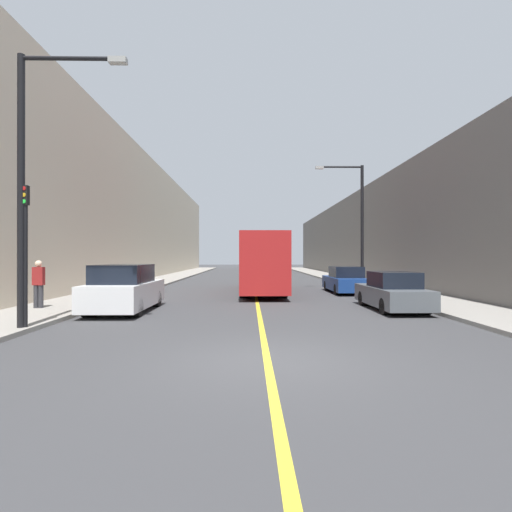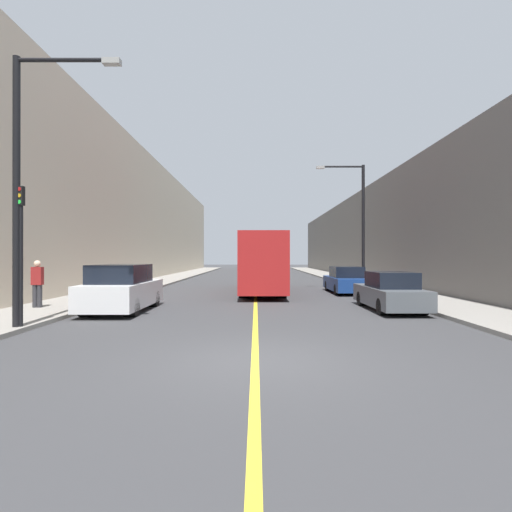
{
  "view_description": "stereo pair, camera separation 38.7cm",
  "coord_description": "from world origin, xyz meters",
  "px_view_note": "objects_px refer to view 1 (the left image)",
  "views": [
    {
      "loc": [
        -0.37,
        -8.11,
        2.12
      ],
      "look_at": [
        -0.05,
        10.63,
        2.16
      ],
      "focal_mm": 28.0,
      "sensor_mm": 36.0,
      "label": 1
    },
    {
      "loc": [
        0.02,
        -8.11,
        2.12
      ],
      "look_at": [
        -0.05,
        10.63,
        2.16
      ],
      "focal_mm": 28.0,
      "sensor_mm": 36.0,
      "label": 2
    }
  ],
  "objects_px": {
    "street_lamp_left": "(31,170)",
    "parked_suv_left": "(125,290)",
    "traffic_light": "(25,250)",
    "street_lamp_right": "(358,217)",
    "pedestrian": "(39,283)",
    "car_right_near": "(392,293)",
    "bus": "(262,262)",
    "car_right_mid": "(345,281)"
  },
  "relations": [
    {
      "from": "street_lamp_left",
      "to": "parked_suv_left",
      "type": "bearing_deg",
      "value": 72.7
    },
    {
      "from": "traffic_light",
      "to": "street_lamp_right",
      "type": "bearing_deg",
      "value": 46.25
    },
    {
      "from": "street_lamp_left",
      "to": "pedestrian",
      "type": "xyz_separation_m",
      "value": [
        -2.05,
        4.3,
        -3.47
      ]
    },
    {
      "from": "car_right_near",
      "to": "pedestrian",
      "type": "bearing_deg",
      "value": -179.01
    },
    {
      "from": "bus",
      "to": "car_right_near",
      "type": "height_order",
      "value": "bus"
    },
    {
      "from": "bus",
      "to": "car_right_near",
      "type": "relative_size",
      "value": 2.44
    },
    {
      "from": "car_right_mid",
      "to": "street_lamp_right",
      "type": "height_order",
      "value": "street_lamp_right"
    },
    {
      "from": "street_lamp_right",
      "to": "parked_suv_left",
      "type": "bearing_deg",
      "value": -140.56
    },
    {
      "from": "parked_suv_left",
      "to": "street_lamp_right",
      "type": "distance_m",
      "value": 15.57
    },
    {
      "from": "car_right_near",
      "to": "pedestrian",
      "type": "distance_m",
      "value": 13.88
    },
    {
      "from": "parked_suv_left",
      "to": "traffic_light",
      "type": "bearing_deg",
      "value": -109.78
    },
    {
      "from": "car_right_mid",
      "to": "traffic_light",
      "type": "height_order",
      "value": "traffic_light"
    },
    {
      "from": "car_right_mid",
      "to": "street_lamp_left",
      "type": "bearing_deg",
      "value": -134.34
    },
    {
      "from": "parked_suv_left",
      "to": "car_right_mid",
      "type": "height_order",
      "value": "parked_suv_left"
    },
    {
      "from": "car_right_mid",
      "to": "pedestrian",
      "type": "bearing_deg",
      "value": -150.74
    },
    {
      "from": "parked_suv_left",
      "to": "street_lamp_left",
      "type": "relative_size",
      "value": 0.62
    },
    {
      "from": "bus",
      "to": "traffic_light",
      "type": "relative_size",
      "value": 2.8
    },
    {
      "from": "street_lamp_right",
      "to": "traffic_light",
      "type": "height_order",
      "value": "street_lamp_right"
    },
    {
      "from": "street_lamp_right",
      "to": "traffic_light",
      "type": "xyz_separation_m",
      "value": [
        -13.16,
        -13.74,
        -2.29
      ]
    },
    {
      "from": "street_lamp_left",
      "to": "traffic_light",
      "type": "xyz_separation_m",
      "value": [
        -0.19,
        0.04,
        -2.24
      ]
    },
    {
      "from": "car_right_mid",
      "to": "pedestrian",
      "type": "height_order",
      "value": "pedestrian"
    },
    {
      "from": "street_lamp_right",
      "to": "pedestrian",
      "type": "distance_m",
      "value": 18.11
    },
    {
      "from": "car_right_near",
      "to": "street_lamp_left",
      "type": "xyz_separation_m",
      "value": [
        -11.82,
        -4.54,
        3.87
      ]
    },
    {
      "from": "car_right_near",
      "to": "bus",
      "type": "bearing_deg",
      "value": 121.37
    },
    {
      "from": "parked_suv_left",
      "to": "traffic_light",
      "type": "distance_m",
      "value": 4.64
    },
    {
      "from": "parked_suv_left",
      "to": "car_right_near",
      "type": "height_order",
      "value": "parked_suv_left"
    },
    {
      "from": "car_right_mid",
      "to": "traffic_light",
      "type": "relative_size",
      "value": 1.18
    },
    {
      "from": "parked_suv_left",
      "to": "car_right_mid",
      "type": "bearing_deg",
      "value": 36.9
    },
    {
      "from": "bus",
      "to": "car_right_near",
      "type": "bearing_deg",
      "value": -58.63
    },
    {
      "from": "car_right_near",
      "to": "street_lamp_right",
      "type": "relative_size",
      "value": 0.59
    },
    {
      "from": "car_right_mid",
      "to": "traffic_light",
      "type": "xyz_separation_m",
      "value": [
        -11.95,
        -12.0,
        1.62
      ]
    },
    {
      "from": "traffic_light",
      "to": "pedestrian",
      "type": "xyz_separation_m",
      "value": [
        -1.87,
        4.26,
        -1.22
      ]
    },
    {
      "from": "street_lamp_left",
      "to": "pedestrian",
      "type": "distance_m",
      "value": 5.89
    },
    {
      "from": "car_right_near",
      "to": "traffic_light",
      "type": "distance_m",
      "value": 12.93
    },
    {
      "from": "car_right_mid",
      "to": "car_right_near",
      "type": "bearing_deg",
      "value": -89.55
    },
    {
      "from": "traffic_light",
      "to": "street_lamp_left",
      "type": "bearing_deg",
      "value": -12.61
    },
    {
      "from": "car_right_mid",
      "to": "street_lamp_right",
      "type": "bearing_deg",
      "value": 55.33
    },
    {
      "from": "bus",
      "to": "traffic_light",
      "type": "xyz_separation_m",
      "value": [
        -7.04,
        -12.64,
        0.52
      ]
    },
    {
      "from": "parked_suv_left",
      "to": "street_lamp_left",
      "type": "bearing_deg",
      "value": -107.3
    },
    {
      "from": "car_right_near",
      "to": "car_right_mid",
      "type": "relative_size",
      "value": 0.97
    },
    {
      "from": "bus",
      "to": "car_right_mid",
      "type": "distance_m",
      "value": 5.07
    },
    {
      "from": "bus",
      "to": "car_right_near",
      "type": "xyz_separation_m",
      "value": [
        4.97,
        -8.15,
        -1.11
      ]
    }
  ]
}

